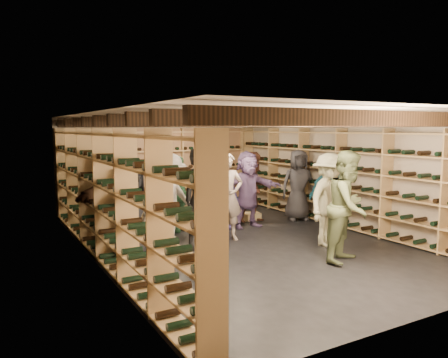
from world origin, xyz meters
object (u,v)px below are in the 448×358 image
crate_loose (249,216)px  person_2 (348,206)px  crate_stack_right (226,217)px  person_9 (169,202)px  person_12 (298,185)px  person_6 (220,190)px  person_0 (132,213)px  person_11 (248,189)px  person_4 (330,196)px  person_8 (255,187)px  person_10 (177,194)px  person_5 (114,198)px  crate_stack_left (139,214)px  person_7 (227,197)px  person_1 (200,199)px  person_3 (329,200)px

crate_loose → person_2: person_2 is taller
crate_stack_right → person_9: size_ratio=0.30×
crate_stack_right → person_12: bearing=-13.9°
person_2 → person_6: (-0.67, 3.07, -0.07)m
crate_stack_right → person_0: size_ratio=0.33×
person_11 → crate_loose: bearing=54.5°
person_4 → person_11: (-0.97, 1.51, 0.02)m
person_8 → person_10: person_8 is taller
person_11 → person_5: bearing=-179.7°
crate_stack_right → person_10: person_10 is taller
person_4 → person_9: bearing=172.7°
crate_loose → person_5: bearing=-169.8°
crate_stack_left → crate_loose: crate_stack_left is taller
person_9 → person_12: person_9 is taller
person_7 → person_8: bearing=47.9°
person_8 → person_11: bearing=-144.4°
person_8 → person_9: bearing=-160.4°
person_0 → person_2: size_ratio=0.86×
person_4 → person_6: bearing=138.4°
person_0 → person_8: size_ratio=0.96×
person_0 → person_7: person_7 is taller
person_1 → person_7: person_1 is taller
person_5 → person_2: bearing=-59.1°
crate_loose → person_4: 2.30m
crate_stack_right → person_5: size_ratio=0.29×
person_9 → person_8: bearing=15.2°
crate_stack_left → person_11: size_ratio=0.41×
person_4 → person_9: (-3.10, 0.75, 0.04)m
person_0 → person_12: (4.36, 1.14, 0.05)m
person_1 → person_8: (2.06, 1.37, -0.09)m
person_12 → person_8: bearing=-176.2°
person_6 → person_11: person_11 is taller
person_6 → person_12: 2.02m
person_10 → person_12: person_12 is taller
crate_stack_right → person_4: bearing=-58.3°
person_3 → crate_stack_right: bearing=86.1°
person_8 → person_12: person_12 is taller
person_4 → person_10: person_4 is taller
person_1 → person_9: person_1 is taller
crate_loose → person_9: 3.00m
person_5 → person_11: size_ratio=1.04×
crate_loose → person_6: 1.32m
person_2 → person_9: person_2 is taller
person_6 → person_7: (-0.35, -0.94, 0.01)m
person_4 → person_8: bearing=112.6°
person_2 → person_9: bearing=112.5°
person_4 → person_5: (-3.89, 1.51, 0.05)m
person_1 → person_10: size_ratio=1.14×
person_1 → person_8: person_1 is taller
person_9 → person_10: person_9 is taller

